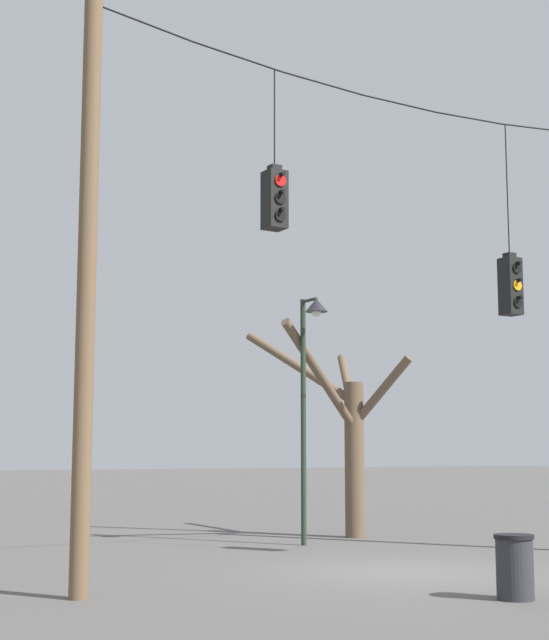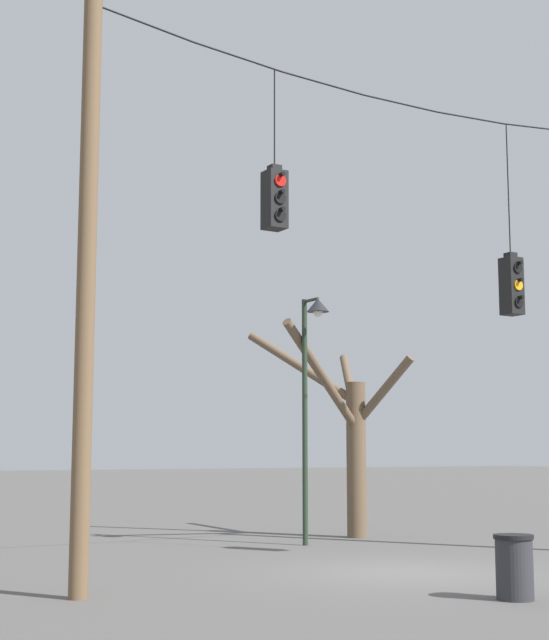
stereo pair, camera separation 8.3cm
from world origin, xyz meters
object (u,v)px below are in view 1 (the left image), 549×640
(utility_pole_left, at_px, (87,276))
(traffic_light_near_left_pole, at_px, (510,285))
(bare_tree, at_px, (346,427))
(traffic_light_near_right_pole, at_px, (274,199))
(trash_bin, at_px, (515,567))
(street_lamp, at_px, (310,360))

(utility_pole_left, xyz_separation_m, traffic_light_near_left_pole, (8.51, 0.00, 0.64))
(utility_pole_left, height_order, bare_tree, utility_pole_left)
(traffic_light_near_right_pole, bearing_deg, traffic_light_near_left_pole, 0.00)
(trash_bin, bearing_deg, street_lamp, 76.57)
(traffic_light_near_left_pole, bearing_deg, trash_bin, -136.02)
(traffic_light_near_right_pole, bearing_deg, street_lamp, 51.10)
(utility_pole_left, distance_m, traffic_light_near_right_pole, 3.59)
(utility_pole_left, bearing_deg, traffic_light_near_left_pole, 0.00)
(street_lamp, bearing_deg, traffic_light_near_left_pole, -73.51)
(street_lamp, distance_m, bare_tree, 2.84)
(traffic_light_near_right_pole, bearing_deg, bare_tree, 46.77)
(street_lamp, height_order, bare_tree, street_lamp)
(bare_tree, relative_size, trash_bin, 5.73)
(traffic_light_near_left_pole, height_order, street_lamp, traffic_light_near_left_pole)
(traffic_light_near_right_pole, xyz_separation_m, street_lamp, (3.88, 4.80, -2.08))
(traffic_light_near_right_pole, distance_m, traffic_light_near_left_pole, 5.38)
(traffic_light_near_right_pole, height_order, bare_tree, traffic_light_near_right_pole)
(utility_pole_left, xyz_separation_m, bare_tree, (9.06, 6.23, -1.94))
(bare_tree, distance_m, trash_bin, 10.45)
(utility_pole_left, height_order, trash_bin, utility_pole_left)
(bare_tree, height_order, trash_bin, bare_tree)
(utility_pole_left, height_order, street_lamp, utility_pole_left)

